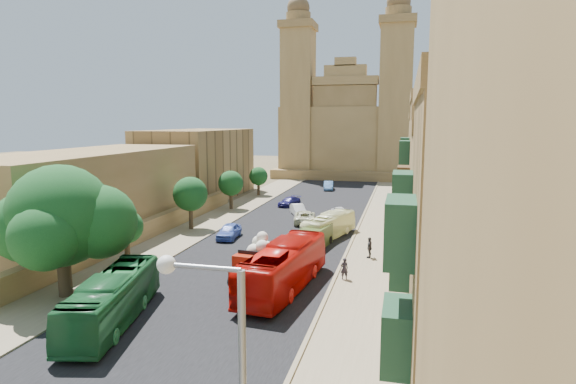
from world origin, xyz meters
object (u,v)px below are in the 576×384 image
at_px(ficus_tree, 62,219).
at_px(pedestrian_a, 344,269).
at_px(street_tree_b, 190,194).
at_px(pedestrian_c, 370,248).
at_px(red_truck, 258,259).
at_px(car_dkblue, 289,202).
at_px(car_blue_a, 229,231).
at_px(car_white_b, 339,211).
at_px(street_tree_a, 126,227).
at_px(olive_pickup, 315,237).
at_px(street_tree_c, 231,183).
at_px(street_tree_d, 258,176).
at_px(car_blue_b, 328,186).
at_px(bus_red_east, 284,267).
at_px(car_white_a, 298,210).
at_px(car_cream, 305,217).
at_px(church, 348,130).
at_px(bus_green_north, 113,299).

height_order(ficus_tree, pedestrian_a, ficus_tree).
xyz_separation_m(street_tree_b, pedestrian_c, (19.02, -6.50, -2.83)).
xyz_separation_m(red_truck, car_dkblue, (-4.82, 29.70, -0.86)).
relative_size(car_blue_a, car_white_b, 1.31).
height_order(street_tree_a, olive_pickup, street_tree_a).
distance_m(street_tree_c, street_tree_d, 12.01).
distance_m(street_tree_d, car_blue_b, 12.80).
bearing_deg(pedestrian_a, car_white_b, -105.74).
distance_m(car_dkblue, pedestrian_a, 30.34).
bearing_deg(car_dkblue, street_tree_b, -95.85).
bearing_deg(street_tree_c, bus_red_east, -63.05).
bearing_deg(car_white_a, pedestrian_c, -83.86).
distance_m(car_cream, pedestrian_a, 19.40).
xyz_separation_m(church, bus_red_east, (4.00, -70.15, -7.94)).
relative_size(street_tree_c, street_tree_d, 1.14).
bearing_deg(street_tree_b, street_tree_d, 90.00).
relative_size(church, bus_green_north, 3.59).
bearing_deg(car_cream, car_white_b, -130.68).
xyz_separation_m(red_truck, olive_pickup, (2.39, 9.82, -0.57)).
height_order(car_white_b, car_blue_b, car_blue_b).
height_order(olive_pickup, car_blue_b, olive_pickup).
height_order(ficus_tree, car_white_a, ficus_tree).
bearing_deg(street_tree_d, ficus_tree, -89.25).
xyz_separation_m(street_tree_a, bus_red_east, (14.00, -3.53, -1.22)).
relative_size(car_white_a, car_cream, 0.78).
bearing_deg(pedestrian_a, car_blue_a, -62.05).
relative_size(street_tree_d, olive_pickup, 0.94).
bearing_deg(car_blue_b, street_tree_d, -146.93).
xyz_separation_m(car_cream, car_dkblue, (-4.20, 10.10, -0.10)).
xyz_separation_m(street_tree_a, street_tree_c, (0.00, 24.00, 0.53)).
bearing_deg(car_blue_b, car_dkblue, -107.40).
height_order(bus_red_east, car_blue_a, bus_red_east).
height_order(red_truck, olive_pickup, red_truck).
distance_m(car_white_b, pedestrian_c, 18.34).
bearing_deg(street_tree_c, car_blue_a, -70.36).
xyz_separation_m(car_cream, car_white_b, (3.06, 5.37, -0.15)).
relative_size(ficus_tree, street_tree_a, 2.04).
height_order(church, car_blue_a, church).
distance_m(church, bus_red_east, 70.71).
height_order(street_tree_b, red_truck, street_tree_b).
relative_size(street_tree_d, car_blue_a, 1.03).
xyz_separation_m(car_dkblue, pedestrian_a, (10.87, -28.32, 0.19)).
height_order(street_tree_d, red_truck, street_tree_d).
height_order(car_dkblue, pedestrian_c, pedestrian_c).
xyz_separation_m(bus_red_east, pedestrian_c, (5.02, 9.03, -0.70)).
bearing_deg(street_tree_a, ficus_tree, -85.88).
bearing_deg(car_blue_b, car_blue_a, -104.80).
xyz_separation_m(car_white_b, car_blue_b, (-4.56, 21.14, 0.16)).
bearing_deg(pedestrian_c, street_tree_a, -65.09).
distance_m(ficus_tree, car_blue_a, 18.24).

